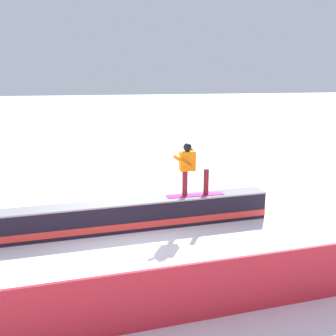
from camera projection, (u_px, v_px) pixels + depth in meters
The scene contains 4 objects.
ground_plane at pixel (125, 230), 10.02m from camera, with size 120.00×120.00×0.00m, color white.
grind_box at pixel (125, 217), 9.94m from camera, with size 7.78×1.24×0.77m.
snowboarder at pixel (190, 167), 10.12m from camera, with size 1.56×0.45×1.42m.
safety_fence at pixel (146, 300), 6.02m from camera, with size 13.10×0.06×1.04m, color red.
Camera 1 is at (0.69, 9.38, 3.97)m, focal length 41.46 mm.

